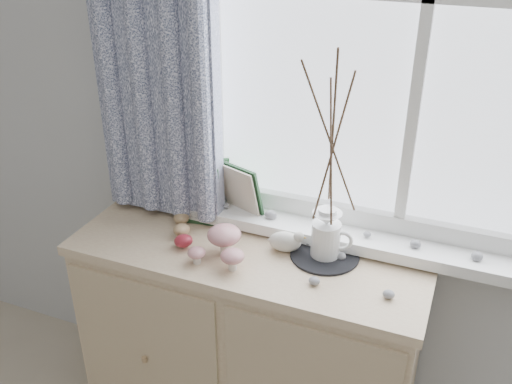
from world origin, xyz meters
TOP-DOWN VIEW (x-y plane):
  - sideboard at (-0.15, 1.75)m, footprint 1.20×0.45m
  - botanical_book at (-0.31, 1.87)m, footprint 0.35×0.18m
  - toadstool_cluster at (-0.20, 1.68)m, footprint 0.19×0.16m
  - wooden_eggs at (-0.39, 1.75)m, footprint 0.14×0.17m
  - songbird_figurine at (-0.03, 1.80)m, footprint 0.15×0.09m
  - crocheted_doily at (0.10, 1.81)m, footprint 0.23×0.23m
  - twig_pitcher at (0.10, 1.81)m, footprint 0.32×0.32m
  - sideboard_pebbles at (0.15, 1.75)m, footprint 0.34×0.23m

SIDE VIEW (x-z plane):
  - sideboard at x=-0.15m, z-range 0.00..0.85m
  - crocheted_doily at x=0.10m, z-range 0.85..0.86m
  - sideboard_pebbles at x=0.15m, z-range 0.85..0.87m
  - wooden_eggs at x=-0.39m, z-range 0.84..0.91m
  - songbird_figurine at x=-0.03m, z-range 0.85..0.93m
  - toadstool_cluster at x=-0.20m, z-range 0.86..0.96m
  - botanical_book at x=-0.31m, z-range 0.85..1.09m
  - twig_pitcher at x=0.10m, z-range 0.90..1.62m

